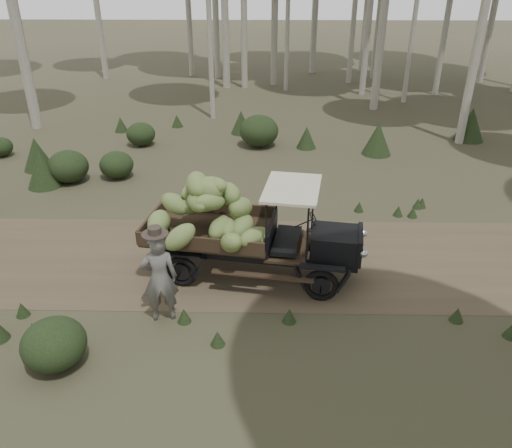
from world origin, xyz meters
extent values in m
plane|color=#473D2B|center=(0.00, 0.00, 0.00)|extent=(120.00, 120.00, 0.00)
cube|color=brown|center=(0.00, 0.00, 0.00)|extent=(70.00, 4.00, 0.01)
cube|color=black|center=(0.85, -0.82, 0.95)|extent=(1.08, 1.04, 0.52)
cube|color=black|center=(1.37, -0.90, 0.95)|extent=(0.24, 0.95, 0.59)
cube|color=black|center=(-0.46, -0.61, 1.04)|extent=(0.28, 1.32, 0.52)
cube|color=#38281C|center=(-1.76, -0.40, 0.95)|extent=(2.89, 2.10, 0.08)
cube|color=#38281C|center=(-1.63, 0.44, 1.12)|extent=(2.63, 0.47, 0.30)
cube|color=#38281C|center=(-1.90, -1.24, 1.12)|extent=(2.63, 0.47, 0.30)
cube|color=#38281C|center=(-3.07, -0.19, 1.12)|extent=(0.32, 1.69, 0.30)
cube|color=beige|center=(-0.05, -0.67, 2.10)|extent=(1.33, 1.76, 0.06)
cube|color=black|center=(-0.73, -0.20, 0.59)|extent=(4.32, 0.78, 0.17)
cube|color=black|center=(-0.84, -0.91, 0.59)|extent=(4.32, 0.78, 0.17)
torus|color=black|center=(0.79, -0.04, 0.36)|extent=(0.73, 0.24, 0.72)
torus|color=black|center=(0.55, -1.54, 0.36)|extent=(0.73, 0.24, 0.72)
torus|color=black|center=(-2.11, 0.42, 0.36)|extent=(0.73, 0.24, 0.72)
torus|color=black|center=(-2.35, -1.08, 0.36)|extent=(0.73, 0.24, 0.72)
sphere|color=beige|center=(1.51, -0.49, 0.99)|extent=(0.17, 0.17, 0.17)
sphere|color=beige|center=(1.38, -1.33, 0.99)|extent=(0.17, 0.17, 0.17)
ellipsoid|color=olive|center=(-2.84, -0.55, 1.24)|extent=(0.53, 0.81, 0.53)
ellipsoid|color=olive|center=(-1.80, -0.03, 1.56)|extent=(0.70, 0.64, 0.38)
ellipsoid|color=olive|center=(-1.98, -0.06, 1.82)|extent=(0.93, 0.74, 0.60)
ellipsoid|color=olive|center=(-1.73, -0.55, 2.00)|extent=(0.74, 0.48, 0.63)
ellipsoid|color=olive|center=(-0.66, -0.97, 1.14)|extent=(0.36, 0.64, 0.46)
ellipsoid|color=olive|center=(-2.08, -0.19, 1.51)|extent=(0.85, 0.79, 0.53)
ellipsoid|color=olive|center=(-1.77, -0.49, 1.77)|extent=(0.60, 0.90, 0.52)
ellipsoid|color=olive|center=(-1.73, -0.38, 2.03)|extent=(0.73, 0.50, 0.43)
ellipsoid|color=olive|center=(-1.07, -0.59, 1.17)|extent=(0.67, 0.92, 0.57)
ellipsoid|color=olive|center=(-1.70, -0.04, 1.53)|extent=(0.50, 0.75, 0.49)
ellipsoid|color=olive|center=(-1.38, -0.19, 1.76)|extent=(0.76, 0.86, 0.48)
ellipsoid|color=olive|center=(-1.79, -0.47, 2.01)|extent=(0.67, 0.80, 0.50)
ellipsoid|color=olive|center=(-1.37, -0.64, 1.18)|extent=(0.37, 0.75, 0.39)
ellipsoid|color=olive|center=(-2.51, -0.26, 1.54)|extent=(0.89, 0.73, 0.59)
ellipsoid|color=olive|center=(-1.71, -0.72, 1.81)|extent=(0.81, 0.72, 0.49)
ellipsoid|color=olive|center=(-2.00, -0.43, 2.07)|extent=(0.62, 0.90, 0.56)
ellipsoid|color=olive|center=(-0.82, -1.14, 1.23)|extent=(0.80, 0.80, 0.38)
ellipsoid|color=olive|center=(-2.17, -0.20, 1.45)|extent=(0.55, 0.81, 0.56)
ellipsoid|color=olive|center=(-2.07, -0.08, 1.82)|extent=(0.86, 0.84, 0.47)
ellipsoid|color=olive|center=(-1.64, -0.40, 2.02)|extent=(0.79, 0.83, 0.56)
ellipsoid|color=olive|center=(-1.54, -0.70, 1.20)|extent=(0.64, 0.88, 0.54)
ellipsoid|color=olive|center=(-1.12, -0.32, 1.50)|extent=(0.77, 0.89, 0.61)
ellipsoid|color=olive|center=(-1.98, -0.68, 1.78)|extent=(0.64, 0.78, 0.38)
ellipsoid|color=olive|center=(-1.69, -0.39, 2.03)|extent=(0.85, 0.77, 0.59)
ellipsoid|color=olive|center=(-2.28, -1.23, 1.27)|extent=(0.92, 0.78, 0.72)
ellipsoid|color=olive|center=(-1.25, -1.39, 1.25)|extent=(0.70, 0.87, 0.66)
imported|color=#5C5A54|center=(-2.54, -2.18, 0.91)|extent=(0.74, 0.56, 1.82)
cylinder|color=#352C25|center=(-2.54, -2.18, 1.85)|extent=(0.58, 0.58, 0.02)
cylinder|color=#352C25|center=(-2.54, -2.18, 1.91)|extent=(0.29, 0.29, 0.15)
ellipsoid|color=#233319|center=(-4.11, -3.48, 0.44)|extent=(1.07, 1.07, 0.86)
ellipsoid|color=#233319|center=(-0.85, 8.31, 0.60)|extent=(1.47, 1.47, 1.17)
cone|color=#233319|center=(7.35, 9.22, 0.64)|extent=(1.15, 1.15, 1.28)
cone|color=#233319|center=(-8.21, 5.72, 0.55)|extent=(0.98, 0.98, 1.09)
ellipsoid|color=#233319|center=(-5.33, 8.33, 0.44)|extent=(1.08, 1.08, 0.86)
cone|color=#233319|center=(0.93, 8.15, 0.41)|extent=(0.74, 0.74, 0.82)
cone|color=#233319|center=(-6.58, 10.10, 0.31)|extent=(0.55, 0.55, 0.61)
ellipsoid|color=#233319|center=(-6.78, 4.66, 0.51)|extent=(1.25, 1.25, 1.00)
ellipsoid|color=#233319|center=(-10.09, 6.99, 0.35)|extent=(0.85, 0.85, 0.68)
cone|color=#233319|center=(-7.43, 4.27, 0.57)|extent=(1.03, 1.03, 1.14)
cone|color=#233319|center=(3.42, 7.49, 0.59)|extent=(1.06, 1.06, 1.17)
cone|color=#233319|center=(-1.61, 9.94, 0.47)|extent=(0.84, 0.84, 0.94)
ellipsoid|color=#233319|center=(-5.37, 5.04, 0.44)|extent=(1.07, 1.07, 0.86)
cone|color=#233319|center=(-4.37, 10.83, 0.27)|extent=(0.48, 0.48, 0.53)
cone|color=#233319|center=(3.93, -2.61, 0.15)|extent=(0.27, 0.27, 0.30)
cone|color=#233319|center=(3.04, 2.41, 0.15)|extent=(0.27, 0.27, 0.30)
cone|color=#233319|center=(2.02, 2.67, 0.15)|extent=(0.27, 0.27, 0.30)
cone|color=#233319|center=(3.10, -2.16, 0.15)|extent=(0.27, 0.27, 0.30)
cone|color=#233319|center=(-5.30, -2.16, 0.15)|extent=(0.27, 0.27, 0.30)
cone|color=#233319|center=(-2.12, -2.29, 0.15)|extent=(0.27, 0.27, 0.30)
cone|color=#233319|center=(3.42, 2.34, 0.15)|extent=(0.27, 0.27, 0.30)
cone|color=#233319|center=(-4.82, -2.76, 0.15)|extent=(0.27, 0.27, 0.30)
cone|color=#233319|center=(3.83, 2.97, 0.15)|extent=(0.27, 0.27, 0.30)
cone|color=#233319|center=(-0.11, -2.25, 0.15)|extent=(0.27, 0.27, 0.30)
cone|color=#233319|center=(-1.58, 2.23, 0.15)|extent=(0.27, 0.27, 0.30)
cone|color=#233319|center=(3.70, 2.91, 0.15)|extent=(0.27, 0.27, 0.30)
cone|color=#233319|center=(-2.84, 2.83, 0.15)|extent=(0.27, 0.27, 0.30)
cone|color=#233319|center=(-1.42, -2.93, 0.15)|extent=(0.27, 0.27, 0.30)
camera|label=1|loc=(-0.59, -9.91, 6.04)|focal=35.00mm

